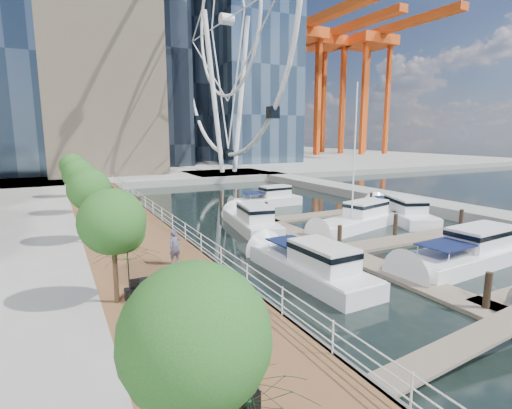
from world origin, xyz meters
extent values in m
plane|color=black|center=(0.00, 0.00, 0.00)|extent=(520.00, 520.00, 0.00)
cube|color=brown|center=(-9.00, 15.00, 0.50)|extent=(6.00, 60.00, 1.00)
cube|color=#595954|center=(-6.00, 15.00, 0.50)|extent=(0.25, 60.00, 1.00)
cube|color=gray|center=(0.00, 102.00, 0.50)|extent=(200.00, 114.00, 1.00)
cube|color=gray|center=(20.00, 20.00, 0.50)|extent=(4.00, 60.00, 1.00)
cube|color=gray|center=(14.00, 52.00, 0.50)|extent=(14.00, 12.00, 1.00)
cube|color=#6D6051|center=(3.00, 10.00, 0.10)|extent=(2.00, 32.00, 0.20)
cube|color=#6D6051|center=(9.00, 8.00, 0.10)|extent=(12.00, 2.00, 0.20)
cube|color=#6D6051|center=(9.00, 18.00, 0.10)|extent=(12.00, 2.00, 0.20)
cylinder|color=white|center=(11.50, 52.00, 14.00)|extent=(0.80, 0.80, 26.00)
cylinder|color=white|center=(16.50, 52.00, 14.00)|extent=(0.80, 0.80, 26.00)
torus|color=white|center=(14.00, 52.00, 26.00)|extent=(0.70, 44.70, 44.70)
sphere|color=#265B1E|center=(-11.40, -6.00, 4.30)|extent=(2.60, 2.60, 2.60)
cylinder|color=#3F2B1C|center=(-11.40, 4.00, 2.20)|extent=(0.20, 0.20, 2.40)
sphere|color=#265B1E|center=(-11.40, 4.00, 4.30)|extent=(2.60, 2.60, 2.60)
cylinder|color=#3F2B1C|center=(-11.40, 14.00, 2.20)|extent=(0.20, 0.20, 2.40)
sphere|color=#265B1E|center=(-11.40, 14.00, 4.30)|extent=(2.60, 2.60, 2.60)
cylinder|color=#3F2B1C|center=(-11.40, 24.00, 2.20)|extent=(0.20, 0.20, 2.40)
sphere|color=#265B1E|center=(-11.40, 24.00, 4.30)|extent=(2.60, 2.60, 2.60)
cylinder|color=#3F2B1C|center=(-11.40, 34.00, 2.20)|extent=(0.20, 0.20, 2.40)
sphere|color=#265B1E|center=(-11.40, 34.00, 4.30)|extent=(2.60, 2.60, 2.60)
imported|color=#45455C|center=(-8.00, 7.59, 1.90)|extent=(0.73, 0.55, 1.79)
imported|color=#83725B|center=(-7.57, 19.42, 1.98)|extent=(1.07, 1.17, 1.95)
imported|color=#353942|center=(-7.96, 32.48, 1.76)|extent=(0.95, 0.78, 1.52)
imported|color=#0E3510|center=(-10.96, 3.57, 2.16)|extent=(2.80, 2.85, 2.33)
camera|label=1|loc=(-13.30, -11.93, 7.66)|focal=28.00mm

